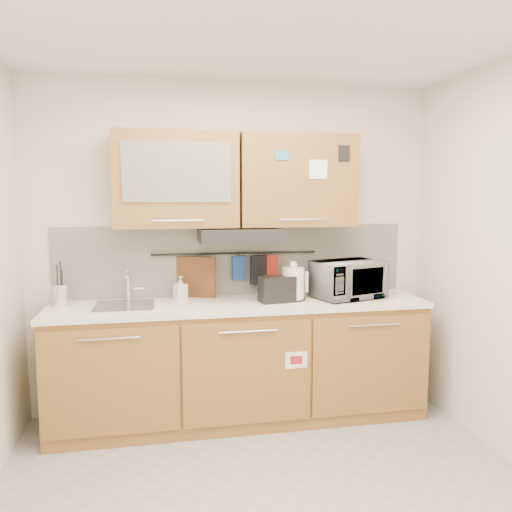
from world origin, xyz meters
name	(u,v)px	position (x,y,z in m)	size (l,w,h in m)	color
ceiling	(279,10)	(0.00, 0.00, 2.60)	(3.20, 3.20, 0.00)	white
wall_back	(234,248)	(0.00, 1.50, 1.30)	(3.20, 3.20, 0.00)	silver
base_cabinet	(241,368)	(0.00, 1.19, 0.41)	(2.80, 0.64, 0.88)	#966335
countertop	(241,305)	(0.00, 1.19, 0.90)	(2.82, 0.62, 0.04)	white
backsplash	(235,260)	(0.00, 1.49, 1.20)	(2.80, 0.02, 0.56)	silver
upper_cabinets	(237,180)	(0.00, 1.32, 1.83)	(1.82, 0.37, 0.70)	#966335
range_hood	(239,235)	(0.00, 1.25, 1.42)	(0.60, 0.46, 0.10)	black
sink	(125,306)	(-0.85, 1.21, 0.92)	(0.42, 0.40, 0.26)	silver
utensil_rail	(235,253)	(0.00, 1.45, 1.26)	(0.02, 0.02, 1.30)	black
utensil_crock	(61,295)	(-1.30, 1.30, 1.00)	(0.17, 0.17, 0.32)	silver
kettle	(293,285)	(0.41, 1.19, 1.04)	(0.22, 0.19, 0.30)	silver
toaster	(277,289)	(0.27, 1.15, 1.02)	(0.28, 0.19, 0.20)	black
microwave	(348,279)	(0.85, 1.19, 1.06)	(0.52, 0.35, 0.29)	#999999
soap_bottle	(180,288)	(-0.44, 1.34, 1.01)	(0.08, 0.09, 0.19)	#999999
cutting_board	(195,283)	(-0.32, 1.44, 1.04)	(0.33, 0.02, 0.41)	brown
oven_mitt	(239,268)	(0.03, 1.44, 1.14)	(0.12, 0.03, 0.19)	#1F4391
dark_pouch	(259,270)	(0.19, 1.44, 1.13)	(0.15, 0.04, 0.23)	black
pot_holder	(270,265)	(0.28, 1.44, 1.16)	(0.13, 0.02, 0.16)	#B52518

